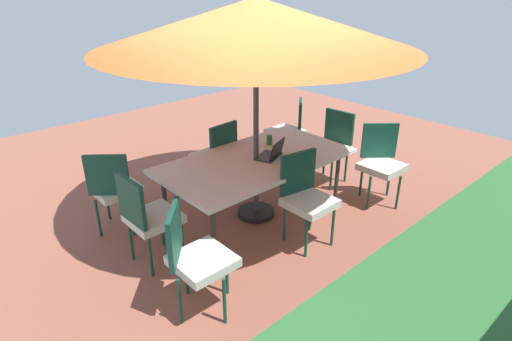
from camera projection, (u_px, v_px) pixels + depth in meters
The scene contains 14 objects.
ground_plane at pixel (256, 215), 5.08m from camera, with size 10.00×10.00×0.02m, color #935442.
hedge_row at pixel (481, 288), 3.18m from camera, with size 6.30×0.94×0.94m, color #2D6633.
dining_table at pixel (256, 162), 4.79m from camera, with size 2.21×1.19×0.73m.
patio_umbrella at pixel (256, 24), 4.16m from camera, with size 3.28×3.28×2.44m.
chair_north at pixel (306, 195), 4.36m from camera, with size 0.48×0.49×0.98m.
chair_southeast at pixel (114, 186), 4.54m from camera, with size 0.58×0.58×0.98m.
chair_northeast at pixel (195, 255), 3.42m from camera, with size 0.59×0.59×0.98m.
chair_east at pixel (148, 215), 4.00m from camera, with size 0.47×0.46×0.98m.
chair_west at pixel (332, 144), 5.70m from camera, with size 0.48×0.47×0.98m.
chair_northwest at pixel (381, 160), 5.18m from camera, with size 0.58×0.59×0.98m.
chair_south at pixel (216, 154), 5.37m from camera, with size 0.47×0.48×0.98m.
chair_southwest at pixel (289, 128), 6.27m from camera, with size 0.59×0.59×0.98m.
laptop at pixel (272, 154), 4.78m from camera, with size 0.39×0.34×0.21m.
cup at pixel (269, 140), 5.15m from camera, with size 0.07×0.07×0.12m, color #286B33.
Camera 1 is at (2.95, 3.24, 2.61)m, focal length 29.50 mm.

